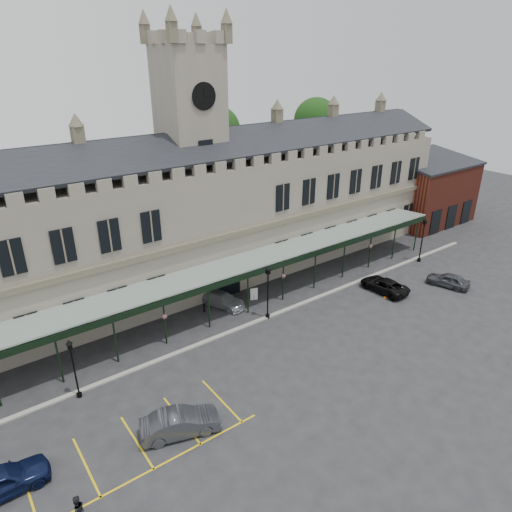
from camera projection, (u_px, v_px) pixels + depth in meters
ground at (301, 351)px, 35.58m from camera, size 140.00×140.00×0.00m
station_building at (196, 219)px, 44.67m from camera, size 60.00×10.36×17.30m
clock_tower at (192, 150)px, 42.03m from camera, size 5.60×5.60×24.80m
canopy at (246, 288)px, 40.10m from camera, size 50.00×4.10×4.30m
brick_annex at (428, 191)px, 61.81m from camera, size 12.40×8.36×9.23m
kerb at (259, 320)px, 39.60m from camera, size 60.00×0.40×0.12m
parking_markings at (140, 447)px, 26.91m from camera, size 16.00×6.00×0.01m
tree_behind_mid at (215, 133)px, 53.11m from camera, size 6.00×6.00×16.00m
tree_behind_right at (316, 122)px, 61.75m from camera, size 6.00×6.00×16.00m
lamp_post_left at (73, 364)px, 29.78m from camera, size 0.43×0.43×4.58m
lamp_post_mid at (268, 288)px, 38.86m from camera, size 0.48×0.48×5.07m
lamp_post_right at (423, 236)px, 49.74m from camera, size 0.49×0.49×5.19m
traffic_cone at (386, 294)px, 43.26m from camera, size 0.45×0.45×0.72m
sign_board at (254, 294)px, 42.78m from camera, size 0.69×0.28×1.22m
bollard_left at (204, 308)px, 40.81m from camera, size 0.16×0.16×0.89m
bollard_right at (283, 285)px, 44.95m from camera, size 0.14×0.14×0.81m
car_left_a at (1, 481)px, 23.82m from camera, size 4.74×1.91×1.61m
car_left_b at (181, 423)px, 27.61m from camera, size 5.12×3.03×1.59m
car_taxi at (223, 300)px, 41.76m from camera, size 3.23×4.79×1.29m
car_van at (384, 285)px, 44.28m from camera, size 2.47×4.92×1.34m
car_right_a at (448, 280)px, 45.26m from camera, size 2.85×4.38×1.39m
person_b at (77, 511)px, 22.23m from camera, size 0.91×0.75×1.73m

